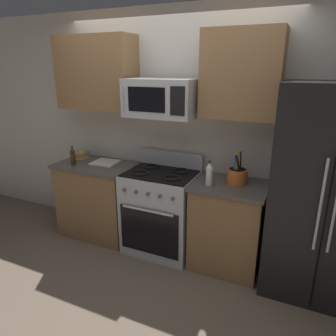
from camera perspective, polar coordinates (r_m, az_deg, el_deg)
ground_plane at (r=3.26m, az=-6.18°, el=-19.74°), size 16.00×16.00×0.00m
wall_back at (r=3.51m, az=1.20°, el=6.73°), size 8.00×0.10×2.60m
counter_left at (r=3.89m, az=-12.72°, el=-5.64°), size 0.92×0.59×0.91m
range_oven at (r=3.47m, az=-1.27°, el=-7.88°), size 0.76×0.63×1.09m
counter_right at (r=3.26m, az=10.94°, el=-10.45°), size 0.72×0.59×0.91m
refrigerator at (r=2.99m, az=27.08°, el=-4.56°), size 0.89×0.70×1.89m
microwave at (r=3.15m, az=-1.22°, el=12.80°), size 0.71×0.44×0.37m
upper_cabinets_left at (r=3.68m, az=-13.07°, el=16.71°), size 0.91×0.34×0.79m
upper_cabinets_right at (r=3.00m, az=13.48°, el=16.42°), size 0.71×0.34×0.79m
utensil_crock at (r=3.09m, az=12.63°, el=-1.32°), size 0.20×0.20×0.33m
fruit_basket at (r=4.03m, az=-15.64°, el=2.50°), size 0.20×0.20×0.10m
cutting_board at (r=3.74m, az=-11.53°, el=1.02°), size 0.31×0.29×0.02m
bottle_soy at (r=3.75m, az=-17.18°, el=2.11°), size 0.06×0.06×0.22m
bottle_vinegar at (r=2.98m, az=7.61°, el=-1.12°), size 0.06×0.06×0.24m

